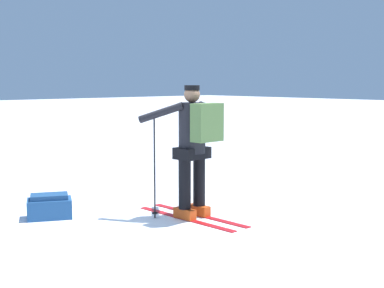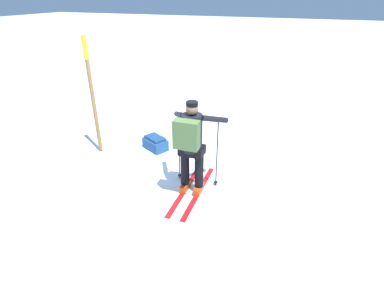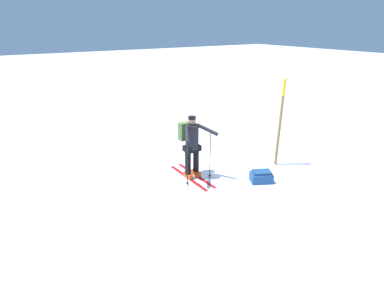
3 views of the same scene
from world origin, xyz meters
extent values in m
plane|color=white|center=(0.00, 0.00, 0.00)|extent=(80.00, 80.00, 0.00)
cube|color=red|center=(-0.55, -0.59, 0.01)|extent=(1.61, 0.15, 0.01)
cube|color=#C64714|center=(-0.55, -0.59, 0.07)|extent=(0.30, 0.12, 0.12)
cylinder|color=black|center=(-0.55, -0.59, 0.47)|extent=(0.15, 0.15, 0.67)
cube|color=red|center=(-0.54, -0.84, 0.01)|extent=(1.61, 0.15, 0.01)
cube|color=#C64714|center=(-0.54, -0.84, 0.07)|extent=(0.30, 0.12, 0.12)
cylinder|color=black|center=(-0.54, -0.84, 0.47)|extent=(0.15, 0.15, 0.67)
cube|color=black|center=(-0.54, -0.71, 0.80)|extent=(0.29, 0.41, 0.14)
cylinder|color=black|center=(-0.54, -0.71, 1.11)|extent=(0.33, 0.33, 0.61)
sphere|color=#8C664C|center=(-0.54, -0.71, 1.51)|extent=(0.19, 0.19, 0.19)
cylinder|color=black|center=(-0.54, -0.71, 1.59)|extent=(0.18, 0.18, 0.06)
cube|color=#4C6B38|center=(-0.80, -0.72, 1.19)|extent=(0.20, 0.39, 0.45)
cylinder|color=black|center=(-0.26, -0.36, 0.63)|extent=(0.02, 0.02, 1.27)
cylinder|color=black|center=(-0.26, -0.36, 0.06)|extent=(0.07, 0.07, 0.01)
cylinder|color=black|center=(-0.33, -0.41, 1.30)|extent=(0.52, 0.39, 0.26)
cylinder|color=black|center=(-0.23, -1.05, 0.63)|extent=(0.02, 0.02, 1.27)
cylinder|color=black|center=(-0.23, -1.05, 0.06)|extent=(0.07, 0.07, 0.01)
cylinder|color=black|center=(-0.31, -1.00, 1.30)|extent=(0.53, 0.36, 0.26)
cube|color=navy|center=(0.61, 0.60, 0.12)|extent=(0.54, 0.62, 0.24)
cube|color=navy|center=(0.61, 0.60, 0.27)|extent=(0.44, 0.52, 0.06)
cylinder|color=olive|center=(0.09, 1.67, 1.19)|extent=(0.07, 0.07, 2.39)
cylinder|color=yellow|center=(0.09, 1.67, 2.17)|extent=(0.09, 0.09, 0.43)
camera|label=1|loc=(-5.32, 3.61, 1.68)|focal=50.00mm
camera|label=2|loc=(-4.52, -2.28, 3.08)|focal=28.00mm
camera|label=3|loc=(5.26, -4.40, 3.68)|focal=28.00mm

